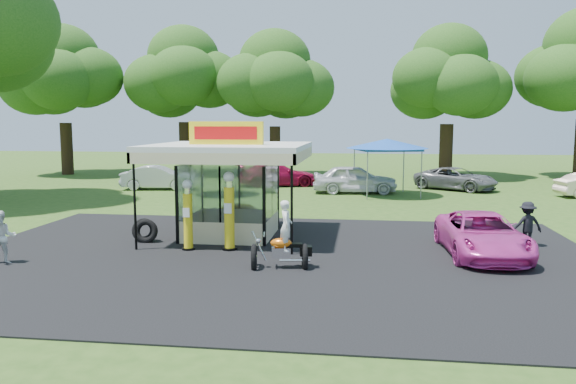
% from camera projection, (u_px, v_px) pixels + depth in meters
% --- Properties ---
extents(ground, '(120.00, 120.00, 0.00)m').
position_uv_depth(ground, '(260.00, 276.00, 15.25)').
color(ground, '#2C4C18').
rests_on(ground, ground).
extents(asphalt_apron, '(20.00, 14.00, 0.04)m').
position_uv_depth(asphalt_apron, '(272.00, 258.00, 17.21)').
color(asphalt_apron, black).
rests_on(asphalt_apron, ground).
extents(gas_station_kiosk, '(5.40, 5.40, 4.18)m').
position_uv_depth(gas_station_kiosk, '(230.00, 188.00, 20.20)').
color(gas_station_kiosk, white).
rests_on(gas_station_kiosk, ground).
extents(gas_pump_left, '(0.43, 0.43, 2.33)m').
position_uv_depth(gas_pump_left, '(188.00, 217.00, 18.10)').
color(gas_pump_left, black).
rests_on(gas_pump_left, ground).
extents(gas_pump_right, '(0.48, 0.48, 2.59)m').
position_uv_depth(gas_pump_right, '(229.00, 213.00, 18.06)').
color(gas_pump_right, black).
rests_on(gas_pump_right, ground).
extents(motorcycle, '(1.79, 1.05, 2.05)m').
position_uv_depth(motorcycle, '(284.00, 241.00, 15.88)').
color(motorcycle, black).
rests_on(motorcycle, ground).
extents(spare_tires, '(1.01, 0.62, 0.86)m').
position_uv_depth(spare_tires, '(145.00, 231.00, 19.40)').
color(spare_tires, black).
rests_on(spare_tires, ground).
extents(kiosk_car, '(2.82, 1.13, 0.96)m').
position_uv_depth(kiosk_car, '(244.00, 214.00, 22.53)').
color(kiosk_car, yellow).
rests_on(kiosk_car, ground).
extents(pink_sedan, '(2.47, 4.95, 1.35)m').
position_uv_depth(pink_sedan, '(482.00, 235.00, 17.44)').
color(pink_sedan, '#D73AA3').
rests_on(pink_sedan, ground).
extents(spectator_west, '(0.98, 0.94, 1.60)m').
position_uv_depth(spectator_west, '(2.00, 238.00, 16.38)').
color(spectator_west, white).
rests_on(spectator_west, ground).
extents(spectator_east_a, '(1.08, 0.73, 1.54)m').
position_uv_depth(spectator_east_a, '(527.00, 224.00, 18.66)').
color(spectator_east_a, black).
rests_on(spectator_east_a, ground).
extents(bg_car_a, '(4.61, 2.13, 1.46)m').
position_uv_depth(bg_car_a, '(158.00, 178.00, 34.64)').
color(bg_car_a, beige).
rests_on(bg_car_a, ground).
extents(bg_car_b, '(5.52, 3.59, 1.49)m').
position_uv_depth(bg_car_b, '(277.00, 175.00, 36.45)').
color(bg_car_b, maroon).
rests_on(bg_car_b, ground).
extents(bg_car_c, '(5.05, 2.38, 1.67)m').
position_uv_depth(bg_car_c, '(355.00, 179.00, 32.84)').
color(bg_car_c, silver).
rests_on(bg_car_c, ground).
extents(bg_car_d, '(5.39, 4.66, 1.38)m').
position_uv_depth(bg_car_d, '(456.00, 179.00, 34.45)').
color(bg_car_d, slate).
rests_on(bg_car_d, ground).
extents(tent_west, '(3.82, 3.82, 2.67)m').
position_uv_depth(tent_west, '(212.00, 153.00, 31.93)').
color(tent_west, gray).
rests_on(tent_west, ground).
extents(tent_east, '(4.61, 4.61, 3.22)m').
position_uv_depth(tent_east, '(387.00, 144.00, 31.49)').
color(tent_east, gray).
rests_on(tent_east, ground).
extents(oak_far_a, '(9.64, 9.64, 11.43)m').
position_uv_depth(oak_far_a, '(64.00, 82.00, 43.78)').
color(oak_far_a, black).
rests_on(oak_far_a, ground).
extents(oak_far_b, '(9.62, 9.62, 11.47)m').
position_uv_depth(oak_far_b, '(184.00, 82.00, 44.63)').
color(oak_far_b, black).
rests_on(oak_far_b, ground).
extents(oak_far_c, '(9.16, 9.16, 10.80)m').
position_uv_depth(oak_far_c, '(275.00, 86.00, 42.22)').
color(oak_far_c, black).
rests_on(oak_far_c, ground).
extents(oak_far_d, '(9.33, 9.33, 11.10)m').
position_uv_depth(oak_far_d, '(448.00, 82.00, 41.69)').
color(oak_far_d, black).
rests_on(oak_far_d, ground).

